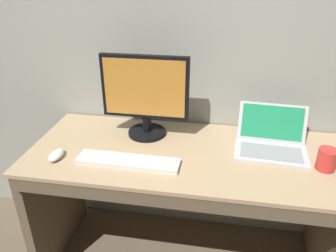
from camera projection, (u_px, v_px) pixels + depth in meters
back_wall at (198, 10)px, 1.71m from camera, size 3.69×0.04×2.84m
desk at (185, 194)px, 1.78m from camera, size 1.63×0.68×0.77m
laptop_silver at (271, 141)px, 1.69m from camera, size 0.37×0.33×0.20m
external_monitor at (145, 95)px, 1.73m from camera, size 0.47×0.21×0.46m
wired_keyboard at (128, 161)px, 1.57m from camera, size 0.50×0.12×0.03m
computer_mouse at (56, 155)px, 1.61m from camera, size 0.06×0.12×0.04m
coffee_mug at (327, 159)px, 1.51m from camera, size 0.13×0.09×0.10m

